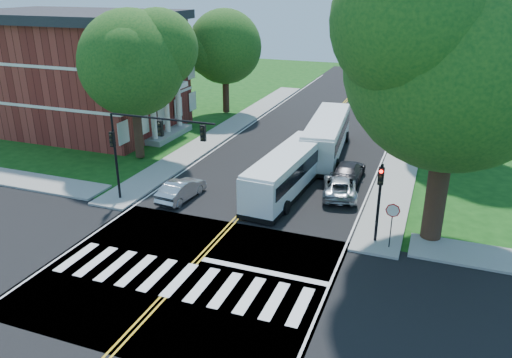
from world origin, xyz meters
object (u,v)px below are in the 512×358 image
at_px(bus_lead, 288,171).
at_px(bus_follow, 327,136).
at_px(signal_ne, 379,193).
at_px(hatchback, 181,190).
at_px(suv, 340,186).
at_px(dark_sedan, 348,171).
at_px(signal_nw, 145,139).

distance_m(bus_lead, bus_follow, 8.61).
bearing_deg(signal_ne, hatchback, 173.15).
xyz_separation_m(signal_ne, hatchback, (-12.67, 1.52, -2.28)).
bearing_deg(suv, hatchback, 12.41).
xyz_separation_m(signal_ne, dark_sedan, (-3.14, 8.62, -2.26)).
height_order(signal_nw, bus_lead, signal_nw).
relative_size(signal_nw, signal_ne, 1.62).
distance_m(signal_nw, bus_lead, 9.53).
bearing_deg(bus_follow, signal_ne, 107.94).
bearing_deg(dark_sedan, signal_nw, 37.59).
height_order(bus_lead, suv, bus_lead).
distance_m(bus_follow, suv, 8.44).
bearing_deg(suv, dark_sedan, -102.04).
distance_m(bus_lead, hatchback, 7.13).
height_order(signal_nw, hatchback, signal_nw).
bearing_deg(signal_nw, suv, 28.09).
xyz_separation_m(signal_ne, bus_lead, (-6.58, 5.14, -1.48)).
xyz_separation_m(bus_follow, dark_sedan, (2.78, -5.11, -0.92)).
height_order(signal_ne, dark_sedan, signal_ne).
bearing_deg(hatchback, bus_lead, -144.51).
height_order(hatchback, suv, hatchback).
bearing_deg(signal_ne, bus_lead, 141.99).
relative_size(bus_follow, dark_sedan, 2.50).
bearing_deg(signal_nw, bus_follow, 59.36).
relative_size(hatchback, dark_sedan, 0.85).
bearing_deg(suv, bus_lead, -0.85).
relative_size(bus_lead, suv, 2.31).
relative_size(bus_lead, bus_follow, 0.91).
bearing_deg(bus_follow, bus_lead, 80.21).
xyz_separation_m(bus_lead, dark_sedan, (3.44, 3.47, -0.78)).
height_order(bus_lead, hatchback, bus_lead).
distance_m(signal_nw, signal_ne, 14.13).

